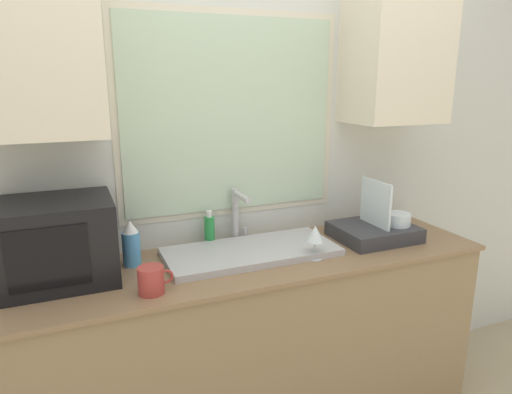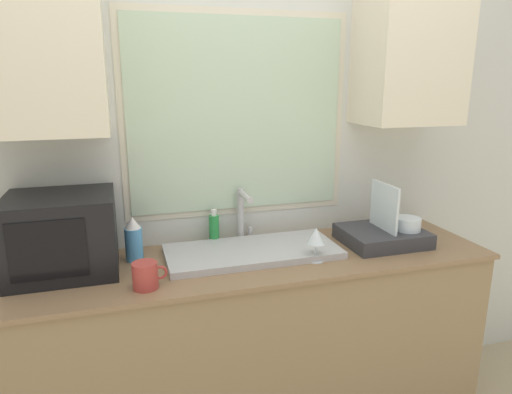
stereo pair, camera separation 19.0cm
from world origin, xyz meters
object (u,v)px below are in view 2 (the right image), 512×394
object	(u,v)px
mug_near_sink	(146,275)
microwave	(62,234)
soap_bottle	(214,229)
faucet	(243,211)
wine_glass	(316,237)
dish_rack	(385,233)
spray_bottle	(134,240)

from	to	relation	value
mug_near_sink	microwave	bearing A→B (deg)	140.33
soap_bottle	faucet	bearing A→B (deg)	-3.96
microwave	mug_near_sink	world-z (taller)	microwave
faucet	microwave	world-z (taller)	microwave
wine_glass	dish_rack	bearing A→B (deg)	15.12
microwave	mug_near_sink	bearing A→B (deg)	-39.67
spray_bottle	soap_bottle	size ratio (longest dim) A/B	1.15
dish_rack	soap_bottle	bearing A→B (deg)	164.01
soap_bottle	mug_near_sink	distance (m)	0.52
faucet	microwave	size ratio (longest dim) A/B	0.62
spray_bottle	dish_rack	bearing A→B (deg)	-6.15
faucet	soap_bottle	bearing A→B (deg)	176.04
microwave	dish_rack	distance (m)	1.43
microwave	soap_bottle	size ratio (longest dim) A/B	2.43
soap_bottle	mug_near_sink	xyz separation A→B (m)	(-0.34, -0.39, -0.02)
faucet	dish_rack	bearing A→B (deg)	-18.42
spray_bottle	soap_bottle	bearing A→B (deg)	15.03
faucet	spray_bottle	bearing A→B (deg)	-169.96
dish_rack	wine_glass	distance (m)	0.42
faucet	soap_bottle	xyz separation A→B (m)	(-0.14, 0.01, -0.08)
microwave	mug_near_sink	size ratio (longest dim) A/B	3.15
spray_bottle	soap_bottle	xyz separation A→B (m)	(0.37, 0.10, -0.02)
faucet	wine_glass	xyz separation A→B (m)	(0.23, -0.32, -0.04)
mug_near_sink	spray_bottle	bearing A→B (deg)	95.78
microwave	dish_rack	world-z (taller)	microwave
faucet	dish_rack	size ratio (longest dim) A/B	0.69
wine_glass	soap_bottle	bearing A→B (deg)	138.24
microwave	mug_near_sink	xyz separation A→B (m)	(0.30, -0.25, -0.11)
dish_rack	mug_near_sink	xyz separation A→B (m)	(-1.12, -0.17, 0.00)
spray_bottle	mug_near_sink	size ratio (longest dim) A/B	1.50
soap_bottle	dish_rack	bearing A→B (deg)	-15.99
dish_rack	soap_bottle	xyz separation A→B (m)	(-0.78, 0.22, 0.03)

